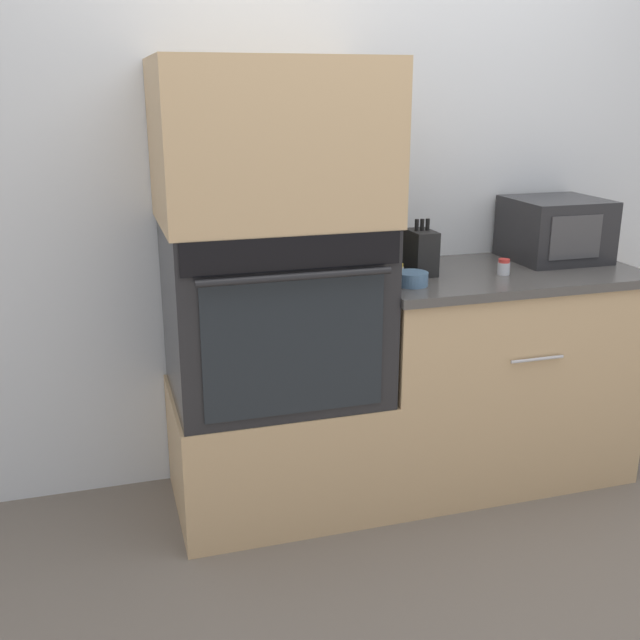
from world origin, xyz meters
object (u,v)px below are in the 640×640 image
knife_block (421,252)px  condiment_jar_near (504,267)px  condiment_jar_mid (396,271)px  wall_oven (274,309)px  bowl (412,279)px  microwave (555,229)px  condiment_jar_far (375,252)px

knife_block → condiment_jar_near: 0.33m
condiment_jar_mid → knife_block: bearing=21.6°
wall_oven → knife_block: size_ratio=3.54×
knife_block → condiment_jar_near: size_ratio=3.53×
bowl → condiment_jar_near: (0.41, 0.05, 0.00)m
microwave → condiment_jar_near: bearing=-151.9°
microwave → knife_block: size_ratio=1.73×
wall_oven → microwave: 1.27m
condiment_jar_mid → condiment_jar_far: bearing=86.4°
condiment_jar_near → bowl: bearing=-172.6°
knife_block → condiment_jar_far: knife_block is taller
microwave → condiment_jar_mid: 0.79m
condiment_jar_near → condiment_jar_mid: condiment_jar_near is taller
wall_oven → knife_block: 0.62m
wall_oven → condiment_jar_mid: wall_oven is taller
wall_oven → knife_block: (0.60, 0.03, 0.17)m
microwave → condiment_jar_mid: microwave is taller
condiment_jar_far → bowl: bearing=-89.9°
wall_oven → bowl: wall_oven is taller
condiment_jar_mid → condiment_jar_far: condiment_jar_far is taller
knife_block → bowl: (-0.10, -0.16, -0.06)m
wall_oven → microwave: (1.25, 0.11, 0.22)m
condiment_jar_near → knife_block: bearing=161.7°
condiment_jar_mid → condiment_jar_far: size_ratio=0.60×
knife_block → microwave: bearing=6.9°
knife_block → condiment_jar_mid: knife_block is taller
bowl → microwave: bearing=17.3°
wall_oven → knife_block: bearing=2.7°
knife_block → condiment_jar_mid: bearing=-158.4°
condiment_jar_near → microwave: bearing=28.1°
knife_block → condiment_jar_near: (0.31, -0.10, -0.06)m
microwave → condiment_jar_mid: (-0.77, -0.13, -0.10)m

